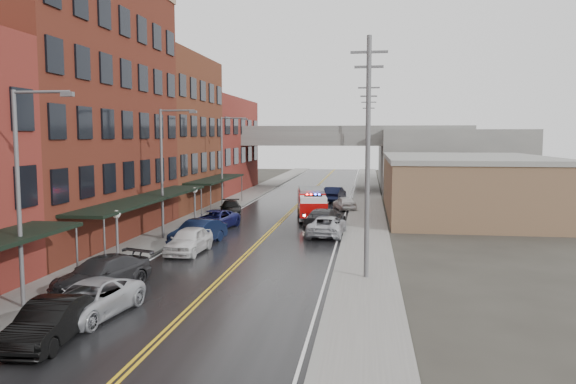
{
  "coord_description": "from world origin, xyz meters",
  "views": [
    {
      "loc": [
        7.22,
        -12.81,
        7.15
      ],
      "look_at": [
        1.3,
        28.65,
        3.0
      ],
      "focal_mm": 35.0,
      "sensor_mm": 36.0,
      "label": 1
    }
  ],
  "objects": [
    {
      "name": "parked_car_left_6",
      "position": [
        -4.48,
        28.8,
        0.73
      ],
      "size": [
        3.34,
        5.6,
        1.46
      ],
      "primitive_type": "imported",
      "rotation": [
        0.0,
        0.0,
        -0.18
      ],
      "color": "navy",
      "rests_on": "ground"
    },
    {
      "name": "parked_car_right_0",
      "position": [
        4.34,
        27.17,
        0.74
      ],
      "size": [
        2.74,
        5.44,
        1.48
      ],
      "primitive_type": "imported",
      "rotation": [
        0.0,
        0.0,
        3.09
      ],
      "color": "#B2B4BB",
      "rests_on": "ground"
    },
    {
      "name": "sidewalk_right",
      "position": [
        7.3,
        30.0,
        0.07
      ],
      "size": [
        3.0,
        160.0,
        0.15
      ],
      "primitive_type": "cube",
      "color": "slate",
      "rests_on": "ground"
    },
    {
      "name": "road",
      "position": [
        0.0,
        30.0,
        0.01
      ],
      "size": [
        11.0,
        160.0,
        0.02
      ],
      "primitive_type": "cube",
      "color": "black",
      "rests_on": "ground"
    },
    {
      "name": "parked_car_right_1",
      "position": [
        3.98,
        29.8,
        0.84
      ],
      "size": [
        3.28,
        6.09,
        1.68
      ],
      "primitive_type": "imported",
      "rotation": [
        0.0,
        0.0,
        2.97
      ],
      "color": "#2B2B2E",
      "rests_on": "ground"
    },
    {
      "name": "parked_car_left_3",
      "position": [
        -5.0,
        11.3,
        0.77
      ],
      "size": [
        3.76,
        5.72,
        1.54
      ],
      "primitive_type": "imported",
      "rotation": [
        0.0,
        0.0,
        -0.33
      ],
      "color": "#272729",
      "rests_on": "ground"
    },
    {
      "name": "parked_car_left_7",
      "position": [
        -5.0,
        36.07,
        0.68
      ],
      "size": [
        2.92,
        5.01,
        1.36
      ],
      "primitive_type": "imported",
      "rotation": [
        0.0,
        0.0,
        0.23
      ],
      "color": "black",
      "rests_on": "ground"
    },
    {
      "name": "parked_car_right_3",
      "position": [
        3.6,
        48.65,
        0.83
      ],
      "size": [
        2.42,
        5.23,
        1.66
      ],
      "primitive_type": "imported",
      "rotation": [
        0.0,
        0.0,
        3.01
      ],
      "color": "black",
      "rests_on": "ground"
    },
    {
      "name": "utility_pole_1",
      "position": [
        7.2,
        35.0,
        6.31
      ],
      "size": [
        1.8,
        0.24,
        12.0
      ],
      "color": "#59595B",
      "rests_on": "ground"
    },
    {
      "name": "sidewalk_left",
      "position": [
        -7.3,
        30.0,
        0.07
      ],
      "size": [
        3.0,
        160.0,
        0.15
      ],
      "primitive_type": "cube",
      "color": "slate",
      "rests_on": "ground"
    },
    {
      "name": "awning_2",
      "position": [
        -7.49,
        40.5,
        2.99
      ],
      "size": [
        2.6,
        13.0,
        3.09
      ],
      "color": "black",
      "rests_on": "ground"
    },
    {
      "name": "globe_lamp_1",
      "position": [
        -6.4,
        16.0,
        2.31
      ],
      "size": [
        0.44,
        0.44,
        3.12
      ],
      "color": "#59595B",
      "rests_on": "ground"
    },
    {
      "name": "tan_building",
      "position": [
        16.0,
        40.0,
        2.5
      ],
      "size": [
        14.0,
        22.0,
        5.0
      ],
      "primitive_type": "cube",
      "color": "brown",
      "rests_on": "ground"
    },
    {
      "name": "parked_car_left_1",
      "position": [
        -3.6,
        4.7,
        0.75
      ],
      "size": [
        1.9,
        4.64,
        1.5
      ],
      "primitive_type": "imported",
      "rotation": [
        0.0,
        0.0,
        0.07
      ],
      "color": "black",
      "rests_on": "ground"
    },
    {
      "name": "globe_lamp_2",
      "position": [
        -6.4,
        30.0,
        2.31
      ],
      "size": [
        0.44,
        0.44,
        3.12
      ],
      "color": "#59595B",
      "rests_on": "ground"
    },
    {
      "name": "parked_car_left_5",
      "position": [
        -3.91,
        22.8,
        0.81
      ],
      "size": [
        2.98,
        5.19,
        1.62
      ],
      "primitive_type": "imported",
      "rotation": [
        0.0,
        0.0,
        -0.28
      ],
      "color": "#0E1732",
      "rests_on": "ground"
    },
    {
      "name": "brick_building_far",
      "position": [
        -13.3,
        58.0,
        6.0
      ],
      "size": [
        9.0,
        20.0,
        12.0
      ],
      "primitive_type": "cube",
      "color": "maroon",
      "rests_on": "ground"
    },
    {
      "name": "curb_right",
      "position": [
        5.65,
        30.0,
        0.07
      ],
      "size": [
        0.3,
        160.0,
        0.15
      ],
      "primitive_type": "cube",
      "color": "gray",
      "rests_on": "ground"
    },
    {
      "name": "utility_pole_0",
      "position": [
        7.2,
        15.0,
        6.31
      ],
      "size": [
        1.8,
        0.24,
        12.0
      ],
      "color": "#59595B",
      "rests_on": "ground"
    },
    {
      "name": "parked_car_left_4",
      "position": [
        -3.6,
        19.91,
        0.81
      ],
      "size": [
        2.1,
        4.8,
        1.61
      ],
      "primitive_type": "imported",
      "rotation": [
        0.0,
        0.0,
        -0.04
      ],
      "color": "silver",
      "rests_on": "ground"
    },
    {
      "name": "overpass",
      "position": [
        0.0,
        62.0,
        5.99
      ],
      "size": [
        40.0,
        10.0,
        7.5
      ],
      "color": "slate",
      "rests_on": "ground"
    },
    {
      "name": "right_far_block",
      "position": [
        18.0,
        70.0,
        4.0
      ],
      "size": [
        18.0,
        30.0,
        8.0
      ],
      "primitive_type": "cube",
      "color": "slate",
      "rests_on": "ground"
    },
    {
      "name": "curb_left",
      "position": [
        -5.65,
        30.0,
        0.07
      ],
      "size": [
        0.3,
        160.0,
        0.15
      ],
      "primitive_type": "cube",
      "color": "gray",
      "rests_on": "ground"
    },
    {
      "name": "parked_car_left_2",
      "position": [
        -3.6,
        7.49,
        0.71
      ],
      "size": [
        3.02,
        5.41,
        1.43
      ],
      "primitive_type": "imported",
      "rotation": [
        0.0,
        0.0,
        -0.13
      ],
      "color": "#A8AAB0",
      "rests_on": "ground"
    },
    {
      "name": "street_lamp_1",
      "position": [
        -6.55,
        24.0,
        5.19
      ],
      "size": [
        2.64,
        0.22,
        9.0
      ],
      "color": "#59595B",
      "rests_on": "ground"
    },
    {
      "name": "brick_building_c",
      "position": [
        -13.3,
        40.5,
        7.5
      ],
      "size": [
        9.0,
        15.0,
        15.0
      ],
      "primitive_type": "cube",
      "color": "#5A2B1B",
      "rests_on": "ground"
    },
    {
      "name": "awning_1",
      "position": [
        -7.49,
        23.0,
        2.99
      ],
      "size": [
        2.6,
        18.0,
        3.09
      ],
      "color": "black",
      "rests_on": "ground"
    },
    {
      "name": "street_lamp_2",
      "position": [
        -6.55,
        40.0,
        5.19
      ],
      "size": [
        2.64,
        0.22,
        9.0
      ],
      "color": "#59595B",
      "rests_on": "ground"
    },
    {
      "name": "parked_car_right_2",
      "position": [
        5.0,
        41.8,
        0.68
      ],
      "size": [
        2.73,
        4.28,
        1.36
      ],
      "primitive_type": "imported",
      "rotation": [
        0.0,
        0.0,
        3.45
      ],
      "color": "white",
      "rests_on": "ground"
    },
    {
      "name": "fire_truck",
      "position": [
        2.45,
        35.03,
        1.42
      ],
      "size": [
        3.71,
        7.44,
        2.62
      ],
      "rotation": [
        0.0,
        0.0,
        0.15
      ],
      "color": "#A50807",
      "rests_on": "ground"
    },
    {
      "name": "street_lamp_0",
      "position": [
        -6.55,
        8.0,
        5.19
      ],
      "size": [
        2.64,
        0.22,
        9.0
      ],
      "color": "#59595B",
      "rests_on": "ground"
    },
    {
      "name": "utility_pole_2",
      "position": [
        7.2,
        55.0,
        6.31
      ],
      "size": [
        1.8,
        0.24,
        12.0
      ],
      "color": "#59595B",
      "rests_on": "ground"
    },
    {
      "name": "brick_building_b",
      "position": [
        -13.3,
        23.0,
        9.0
      ],
      "size": [
        9.0,
        20.0,
        18.0
      ],
      "primitive_type": "cube",
      "color": "#582617",
      "rests_on": "ground"
    }
  ]
}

